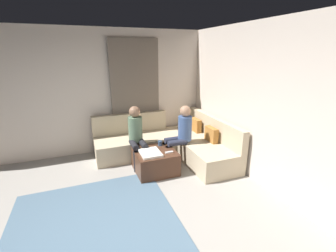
# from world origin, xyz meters

# --- Properties ---
(wall_back) EXTENTS (6.00, 0.12, 2.70)m
(wall_back) POSITION_xyz_m (0.00, 2.94, 1.35)
(wall_back) COLOR beige
(wall_back) RESTS_ON ground_plane
(wall_left) EXTENTS (0.12, 6.00, 2.70)m
(wall_left) POSITION_xyz_m (-2.94, 0.00, 1.35)
(wall_left) COLOR beige
(wall_left) RESTS_ON ground_plane
(curtain_panel) EXTENTS (0.06, 1.10, 2.50)m
(curtain_panel) POSITION_xyz_m (-2.84, 1.30, 1.25)
(curtain_panel) COLOR #726659
(curtain_panel) RESTS_ON ground_plane
(area_rug) EXTENTS (2.60, 2.20, 0.01)m
(area_rug) POSITION_xyz_m (-0.20, 0.10, 0.01)
(area_rug) COLOR slate
(area_rug) RESTS_ON ground_plane
(sectional_couch) EXTENTS (2.10, 2.55, 0.87)m
(sectional_couch) POSITION_xyz_m (-2.08, 1.88, 0.28)
(sectional_couch) COLOR #C6B593
(sectional_couch) RESTS_ON ground_plane
(ottoman) EXTENTS (0.76, 0.76, 0.42)m
(ottoman) POSITION_xyz_m (-1.53, 1.32, 0.21)
(ottoman) COLOR #4C2D1E
(ottoman) RESTS_ON ground_plane
(folded_blanket) EXTENTS (0.44, 0.36, 0.04)m
(folded_blanket) POSITION_xyz_m (-1.43, 1.20, 0.44)
(folded_blanket) COLOR white
(folded_blanket) RESTS_ON ottoman
(coffee_mug) EXTENTS (0.08, 0.08, 0.10)m
(coffee_mug) POSITION_xyz_m (-1.75, 1.50, 0.47)
(coffee_mug) COLOR #334C72
(coffee_mug) RESTS_ON ottoman
(game_remote) EXTENTS (0.05, 0.15, 0.02)m
(game_remote) POSITION_xyz_m (-1.35, 1.54, 0.43)
(game_remote) COLOR white
(game_remote) RESTS_ON ottoman
(person_on_couch_back) EXTENTS (0.30, 0.60, 1.20)m
(person_on_couch_back) POSITION_xyz_m (-1.71, 1.93, 0.66)
(person_on_couch_back) COLOR #2D3347
(person_on_couch_back) RESTS_ON ground_plane
(person_on_couch_side) EXTENTS (0.60, 0.30, 1.20)m
(person_on_couch_side) POSITION_xyz_m (-1.93, 1.08, 0.66)
(person_on_couch_side) COLOR black
(person_on_couch_side) RESTS_ON ground_plane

